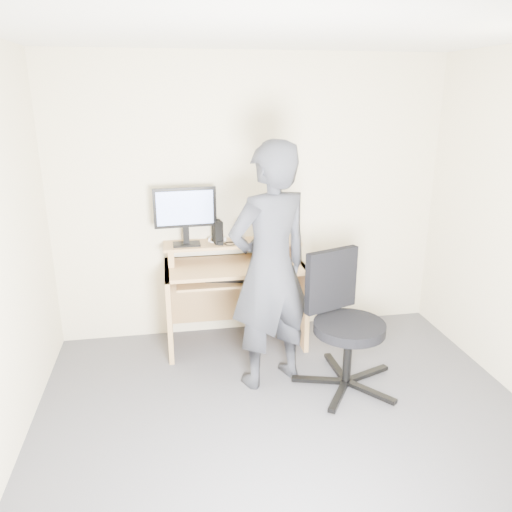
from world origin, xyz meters
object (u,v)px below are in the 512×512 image
object	(u,v)px
desk	(234,283)
office_chair	(343,317)
monitor	(185,211)
person	(270,268)

from	to	relation	value
desk	office_chair	distance (m)	1.12
desk	office_chair	xyz separation A→B (m)	(0.71, -0.86, 0.01)
desk	monitor	size ratio (longest dim) A/B	2.26
monitor	office_chair	bearing A→B (deg)	-43.14
desk	office_chair	size ratio (longest dim) A/B	1.18
office_chair	person	distance (m)	0.67
desk	person	xyz separation A→B (m)	(0.18, -0.73, 0.39)
monitor	person	distance (m)	1.00
desk	office_chair	bearing A→B (deg)	-50.53
monitor	person	size ratio (longest dim) A/B	0.28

